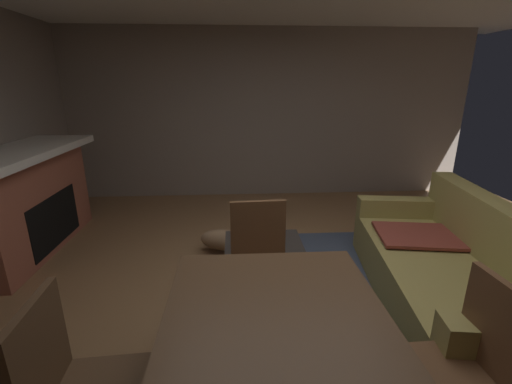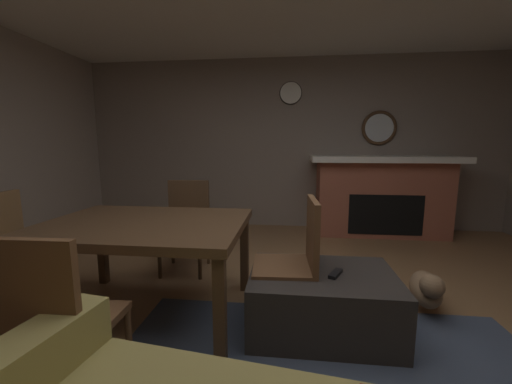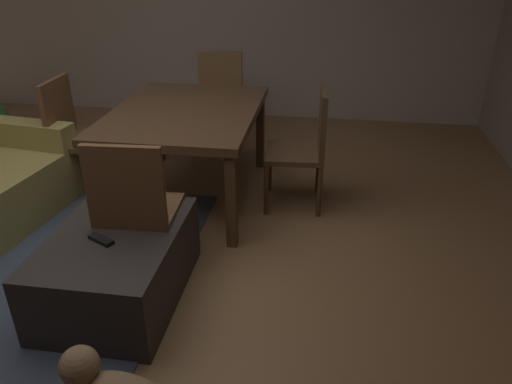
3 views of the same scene
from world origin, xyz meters
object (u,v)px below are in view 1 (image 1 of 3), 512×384
(fireplace, at_px, (24,201))
(dining_chair_south, at_px, (71,381))
(couch, at_px, (450,273))
(dining_chair_west, at_px, (260,254))
(ottoman_coffee_table, at_px, (266,277))
(tv_remote, at_px, (269,249))
(dining_table, at_px, (279,345))
(small_dog, at_px, (226,238))
(dining_chair_north, at_px, (471,360))

(fireplace, height_order, dining_chair_south, fireplace)
(fireplace, relative_size, couch, 0.89)
(dining_chair_south, bearing_deg, dining_chair_west, 140.68)
(ottoman_coffee_table, height_order, tv_remote, tv_remote)
(couch, bearing_deg, fireplace, -107.63)
(dining_table, bearing_deg, couch, 125.31)
(fireplace, distance_m, tv_remote, 2.76)
(fireplace, xyz_separation_m, dining_chair_south, (2.40, 1.54, -0.06))
(fireplace, xyz_separation_m, couch, (1.28, 4.04, -0.27))
(tv_remote, relative_size, dining_table, 0.11)
(tv_remote, distance_m, small_dog, 0.90)
(tv_remote, xyz_separation_m, dining_chair_south, (1.40, -1.03, 0.08))
(fireplace, bearing_deg, couch, 72.37)
(dining_chair_north, bearing_deg, dining_table, -89.85)
(fireplace, xyz_separation_m, dining_table, (2.39, 2.48, 0.08))
(small_dog, bearing_deg, dining_chair_west, 15.89)
(dining_chair_south, distance_m, dining_chair_west, 1.47)
(dining_table, distance_m, small_dog, 2.23)
(ottoman_coffee_table, xyz_separation_m, dining_chair_west, (0.18, -0.06, 0.31))
(tv_remote, xyz_separation_m, dining_chair_west, (0.26, -0.10, 0.08))
(fireplace, distance_m, dining_chair_north, 4.17)
(ottoman_coffee_table, height_order, small_dog, ottoman_coffee_table)
(fireplace, relative_size, dining_chair_north, 2.20)
(dining_chair_north, bearing_deg, dining_chair_south, -89.76)
(dining_table, xyz_separation_m, small_dog, (-2.16, -0.30, -0.48))
(tv_remote, height_order, small_dog, tv_remote)
(small_dog, bearing_deg, ottoman_coffee_table, 22.83)
(couch, distance_m, dining_table, 1.95)
(dining_table, relative_size, small_dog, 2.55)
(couch, xyz_separation_m, small_dog, (-1.05, -1.86, -0.13))
(fireplace, xyz_separation_m, dining_chair_west, (1.26, 2.47, -0.06))
(fireplace, distance_m, dining_chair_west, 2.77)
(ottoman_coffee_table, height_order, dining_chair_north, dining_chair_north)
(dining_chair_south, bearing_deg, tv_remote, 143.56)
(tv_remote, xyz_separation_m, dining_chair_north, (1.39, 0.84, 0.08))
(tv_remote, xyz_separation_m, dining_table, (1.39, -0.10, 0.23))
(couch, distance_m, dining_chair_west, 1.58)
(ottoman_coffee_table, relative_size, small_dog, 1.72)
(fireplace, distance_m, ottoman_coffee_table, 2.78)
(couch, height_order, dining_table, couch)
(couch, distance_m, dining_chair_south, 2.74)
(dining_chair_north, bearing_deg, dining_chair_west, -140.19)
(ottoman_coffee_table, xyz_separation_m, tv_remote, (-0.08, 0.04, 0.23))
(couch, relative_size, dining_table, 1.56)
(dining_table, xyz_separation_m, dining_chair_north, (-0.00, 0.94, -0.14))
(ottoman_coffee_table, bearing_deg, fireplace, -113.09)
(ottoman_coffee_table, distance_m, dining_chair_south, 1.68)
(couch, xyz_separation_m, dining_chair_west, (-0.02, -1.57, 0.21))
(ottoman_coffee_table, distance_m, dining_chair_north, 1.60)
(ottoman_coffee_table, relative_size, dining_chair_west, 1.07)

